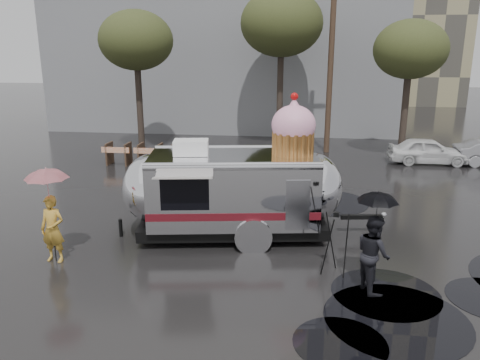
# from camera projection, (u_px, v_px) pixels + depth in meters

# --- Properties ---
(ground) EXTENTS (120.00, 120.00, 0.00)m
(ground) POSITION_uv_depth(u_px,v_px,m) (246.00, 273.00, 11.05)
(ground) COLOR black
(ground) RESTS_ON ground
(puddles) EXTENTS (8.03, 10.47, 0.01)m
(puddles) POSITION_uv_depth(u_px,v_px,m) (422.00, 270.00, 11.20)
(puddles) COLOR black
(puddles) RESTS_ON ground
(grey_building) EXTENTS (22.00, 12.00, 13.00)m
(grey_building) POSITION_uv_depth(u_px,v_px,m) (230.00, 29.00, 32.72)
(grey_building) COLOR slate
(grey_building) RESTS_ON ground
(utility_pole) EXTENTS (1.60, 0.28, 9.00)m
(utility_pole) POSITION_uv_depth(u_px,v_px,m) (331.00, 59.00, 22.85)
(utility_pole) COLOR #473323
(utility_pole) RESTS_ON ground
(tree_left) EXTENTS (3.64, 3.64, 6.95)m
(tree_left) POSITION_uv_depth(u_px,v_px,m) (136.00, 41.00, 22.87)
(tree_left) COLOR #382D26
(tree_left) RESTS_ON ground
(tree_mid) EXTENTS (4.20, 4.20, 8.03)m
(tree_mid) POSITION_uv_depth(u_px,v_px,m) (281.00, 24.00, 23.66)
(tree_mid) COLOR #382D26
(tree_mid) RESTS_ON ground
(tree_right) EXTENTS (3.36, 3.36, 6.42)m
(tree_right) POSITION_uv_depth(u_px,v_px,m) (410.00, 50.00, 21.34)
(tree_right) COLOR #382D26
(tree_right) RESTS_ON ground
(barricade_row) EXTENTS (4.30, 0.80, 1.00)m
(barricade_row) POSITION_uv_depth(u_px,v_px,m) (150.00, 154.00, 21.13)
(barricade_row) COLOR #473323
(barricade_row) RESTS_ON ground
(airstream_trailer) EXTENTS (7.51, 3.61, 4.08)m
(airstream_trailer) POSITION_uv_depth(u_px,v_px,m) (236.00, 187.00, 12.92)
(airstream_trailer) COLOR silver
(airstream_trailer) RESTS_ON ground
(person_left) EXTENTS (0.64, 0.45, 1.69)m
(person_left) POSITION_uv_depth(u_px,v_px,m) (53.00, 229.00, 11.47)
(person_left) COLOR gold
(person_left) RESTS_ON ground
(umbrella_pink) EXTENTS (1.26, 1.26, 2.41)m
(umbrella_pink) POSITION_uv_depth(u_px,v_px,m) (48.00, 185.00, 11.16)
(umbrella_pink) COLOR pink
(umbrella_pink) RESTS_ON ground
(person_right) EXTENTS (0.71, 0.93, 1.72)m
(person_right) POSITION_uv_depth(u_px,v_px,m) (373.00, 254.00, 10.05)
(person_right) COLOR black
(person_right) RESTS_ON ground
(umbrella_black) EXTENTS (1.06, 1.06, 2.27)m
(umbrella_black) POSITION_uv_depth(u_px,v_px,m) (377.00, 207.00, 9.77)
(umbrella_black) COLOR black
(umbrella_black) RESTS_ON ground
(tripod) EXTENTS (0.61, 0.62, 1.54)m
(tripod) POSITION_uv_depth(u_px,v_px,m) (335.00, 237.00, 10.78)
(tripod) COLOR black
(tripod) RESTS_ON ground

